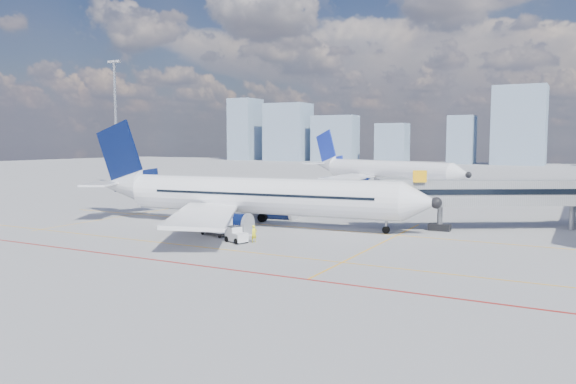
# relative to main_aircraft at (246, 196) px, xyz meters

# --- Properties ---
(ground) EXTENTS (420.00, 420.00, 0.00)m
(ground) POSITION_rel_main_aircraft_xyz_m (2.80, -6.90, -3.22)
(ground) COLOR #949396
(ground) RESTS_ON ground
(apron_markings) EXTENTS (90.00, 35.12, 0.01)m
(apron_markings) POSITION_rel_main_aircraft_xyz_m (2.23, -10.81, -3.21)
(apron_markings) COLOR #F1A30C
(apron_markings) RESTS_ON ground
(jet_bridge) EXTENTS (23.55, 15.78, 6.30)m
(jet_bridge) POSITION_rel_main_aircraft_xyz_m (26.31, 10.01, 0.52)
(jet_bridge) COLOR gray
(jet_bridge) RESTS_ON ground
(floodlight_mast_nw) EXTENTS (3.20, 0.61, 25.45)m
(floodlight_mast_nw) POSITION_rel_main_aircraft_xyz_m (-52.20, 33.09, 10.37)
(floodlight_mast_nw) COLOR gray
(floodlight_mast_nw) RESTS_ON ground
(distant_skyline) EXTENTS (244.99, 14.74, 30.49)m
(distant_skyline) POSITION_rel_main_aircraft_xyz_m (-13.11, 183.10, 9.60)
(distant_skyline) COLOR #768CA3
(distant_skyline) RESTS_ON ground
(main_aircraft) EXTENTS (41.22, 35.87, 12.05)m
(main_aircraft) POSITION_rel_main_aircraft_xyz_m (0.00, 0.00, 0.00)
(main_aircraft) COLOR white
(main_aircraft) RESTS_ON ground
(second_aircraft) EXTENTS (39.25, 33.11, 12.14)m
(second_aircraft) POSITION_rel_main_aircraft_xyz_m (-4.06, 58.15, 0.00)
(second_aircraft) COLOR white
(second_aircraft) RESTS_ON ground
(baggage_tug) EXTENTS (2.45, 2.02, 1.49)m
(baggage_tug) POSITION_rel_main_aircraft_xyz_m (4.98, -9.57, -2.51)
(baggage_tug) COLOR white
(baggage_tug) RESTS_ON ground
(cargo_dolly) EXTENTS (3.81, 2.54, 1.92)m
(cargo_dolly) POSITION_rel_main_aircraft_xyz_m (1.24, -7.35, -2.16)
(cargo_dolly) COLOR black
(cargo_dolly) RESTS_ON ground
(belt_loader) EXTENTS (5.26, 3.13, 2.16)m
(belt_loader) POSITION_rel_main_aircraft_xyz_m (-2.64, -4.67, -2.66)
(belt_loader) COLOR black
(belt_loader) RESTS_ON ground
(ramp_worker) EXTENTS (0.57, 0.68, 1.59)m
(ramp_worker) POSITION_rel_main_aircraft_xyz_m (6.42, -8.77, -2.43)
(ramp_worker) COLOR yellow
(ramp_worker) RESTS_ON ground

